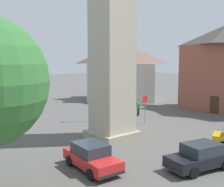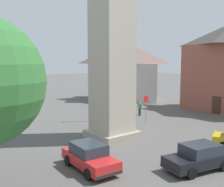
{
  "view_description": "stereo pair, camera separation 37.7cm",
  "coord_description": "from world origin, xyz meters",
  "px_view_note": "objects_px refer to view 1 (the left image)",
  "views": [
    {
      "loc": [
        -14.24,
        -16.92,
        6.31
      ],
      "look_at": [
        0.0,
        0.0,
        3.68
      ],
      "focal_mm": 44.19,
      "sensor_mm": 36.0,
      "label": 1
    },
    {
      "loc": [
        -13.95,
        -17.16,
        6.31
      ],
      "look_at": [
        0.0,
        0.0,
        3.68
      ],
      "focal_mm": 44.19,
      "sensor_mm": 36.0,
      "label": 2
    }
  ],
  "objects_px": {
    "pedestrian": "(138,107)",
    "road_sign": "(145,105)",
    "building_terrace_right": "(121,70)",
    "lamp_post": "(96,86)",
    "car_blue_kerb": "(91,157)",
    "car_black_far": "(200,157)"
  },
  "relations": [
    {
      "from": "car_blue_kerb",
      "to": "car_black_far",
      "type": "bearing_deg",
      "value": -39.98
    },
    {
      "from": "car_blue_kerb",
      "to": "road_sign",
      "type": "xyz_separation_m",
      "value": [
        11.08,
        6.15,
        1.14
      ]
    },
    {
      "from": "car_blue_kerb",
      "to": "pedestrian",
      "type": "relative_size",
      "value": 2.51
    },
    {
      "from": "building_terrace_right",
      "to": "lamp_post",
      "type": "height_order",
      "value": "building_terrace_right"
    },
    {
      "from": "pedestrian",
      "to": "lamp_post",
      "type": "xyz_separation_m",
      "value": [
        -5.57,
        0.62,
        2.67
      ]
    },
    {
      "from": "car_blue_kerb",
      "to": "lamp_post",
      "type": "relative_size",
      "value": 0.76
    },
    {
      "from": "pedestrian",
      "to": "road_sign",
      "type": "relative_size",
      "value": 0.6
    },
    {
      "from": "car_black_far",
      "to": "building_terrace_right",
      "type": "xyz_separation_m",
      "value": [
        16.16,
        24.83,
        3.99
      ]
    },
    {
      "from": "car_black_far",
      "to": "building_terrace_right",
      "type": "height_order",
      "value": "building_terrace_right"
    },
    {
      "from": "road_sign",
      "to": "lamp_post",
      "type": "bearing_deg",
      "value": 128.84
    },
    {
      "from": "car_blue_kerb",
      "to": "pedestrian",
      "type": "xyz_separation_m",
      "value": [
        13.5,
        9.45,
        0.25
      ]
    },
    {
      "from": "pedestrian",
      "to": "building_terrace_right",
      "type": "xyz_separation_m",
      "value": [
        7.52,
        11.3,
        3.74
      ]
    },
    {
      "from": "pedestrian",
      "to": "road_sign",
      "type": "xyz_separation_m",
      "value": [
        -2.41,
        -3.3,
        0.89
      ]
    },
    {
      "from": "car_blue_kerb",
      "to": "pedestrian",
      "type": "bearing_deg",
      "value": 35.0
    },
    {
      "from": "building_terrace_right",
      "to": "lamp_post",
      "type": "xyz_separation_m",
      "value": [
        -13.09,
        -10.68,
        -1.07
      ]
    },
    {
      "from": "pedestrian",
      "to": "road_sign",
      "type": "bearing_deg",
      "value": -126.19
    },
    {
      "from": "building_terrace_right",
      "to": "lamp_post",
      "type": "relative_size",
      "value": 2.38
    },
    {
      "from": "lamp_post",
      "to": "road_sign",
      "type": "bearing_deg",
      "value": -51.16
    },
    {
      "from": "road_sign",
      "to": "pedestrian",
      "type": "bearing_deg",
      "value": 53.81
    },
    {
      "from": "car_blue_kerb",
      "to": "road_sign",
      "type": "distance_m",
      "value": 12.73
    },
    {
      "from": "car_blue_kerb",
      "to": "lamp_post",
      "type": "xyz_separation_m",
      "value": [
        7.93,
        10.07,
        2.92
      ]
    },
    {
      "from": "car_black_far",
      "to": "road_sign",
      "type": "xyz_separation_m",
      "value": [
        6.22,
        10.23,
        1.14
      ]
    }
  ]
}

